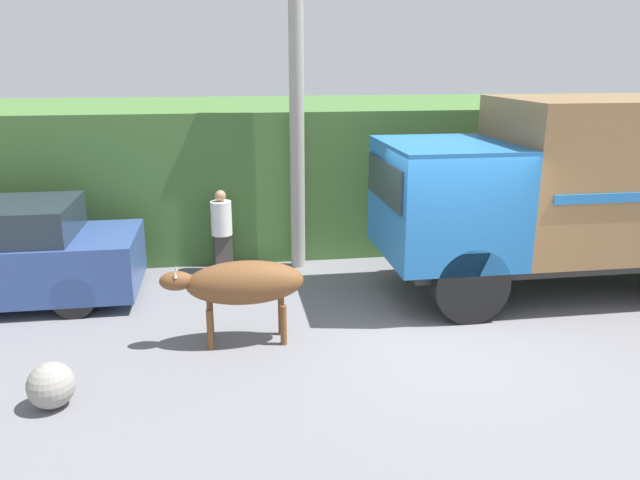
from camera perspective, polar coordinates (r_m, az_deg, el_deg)
ground_plane at (r=9.41m, az=11.53°, el=-8.00°), size 60.00×60.00×0.00m
hillside_embankment at (r=14.72m, az=3.57°, el=6.91°), size 32.00×5.29×2.87m
building_backdrop at (r=13.23m, az=-13.67°, el=4.88°), size 5.20×2.70×2.59m
cargo_truck at (r=11.15m, az=23.35°, el=4.49°), size 6.54×2.36×3.22m
brown_cow at (r=8.58m, az=-7.15°, el=-3.98°), size 1.95×0.61×1.18m
pedestrian_on_hill at (r=11.52m, az=-8.97°, el=1.05°), size 0.45×0.45×1.54m
utility_pole at (r=11.36m, az=-2.15°, el=12.82°), size 0.90×0.27×6.08m
roadside_rock at (r=7.84m, az=-23.37°, el=-12.10°), size 0.53×0.53×0.53m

